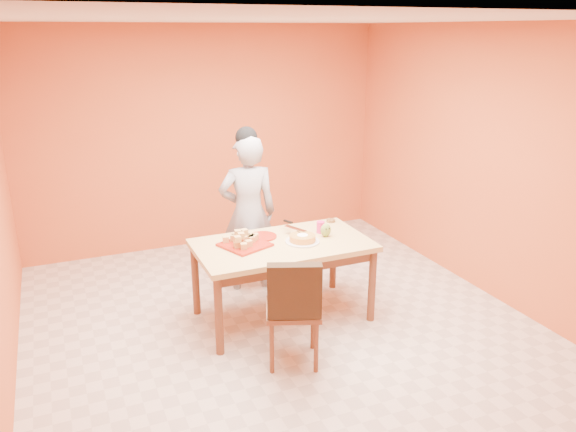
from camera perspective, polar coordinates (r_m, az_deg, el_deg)
name	(u,v)px	position (r m, az deg, el deg)	size (l,w,h in m)	color
floor	(285,330)	(5.26, -0.32, -11.53)	(5.00, 5.00, 0.00)	beige
ceiling	(284,19)	(4.55, -0.38, 19.36)	(5.00, 5.00, 0.00)	silver
wall_back	(206,138)	(7.04, -8.34, 7.82)	(4.50, 4.50, 0.00)	#C95B2E
wall_right	(493,165)	(5.95, 20.14, 4.92)	(5.00, 5.00, 0.00)	#C95B2E
dining_table	(283,252)	(5.20, -0.56, -3.70)	(1.60, 0.90, 0.76)	tan
dining_chair	(294,308)	(4.58, 0.64, -9.29)	(0.58, 0.64, 0.96)	brown
pastry_pile	(245,238)	(5.08, -4.42, -2.24)	(0.34, 0.34, 0.11)	tan
person	(248,213)	(5.80, -4.07, 0.26)	(0.60, 0.39, 1.64)	gray
pastry_platter	(245,245)	(5.10, -4.40, -2.94)	(0.38, 0.38, 0.02)	#9A1A0E
red_dinner_plate	(263,236)	(5.31, -2.57, -2.08)	(0.26, 0.26, 0.02)	#9A1A0E
white_cake_plate	(302,241)	(5.18, 1.48, -2.60)	(0.32, 0.32, 0.01)	silver
sponge_cake	(303,238)	(5.17, 1.49, -2.26)	(0.24, 0.24, 0.06)	gold
cake_server	(296,228)	(5.31, 0.78, -1.27)	(0.05, 0.25, 0.01)	silver
egg_ornament	(326,230)	(5.31, 3.86, -1.44)	(0.10, 0.08, 0.13)	olive
magenta_glass	(321,227)	(5.41, 3.32, -1.14)	(0.08, 0.08, 0.11)	#D6206B
checker_tin	(331,221)	(5.73, 4.37, -0.47)	(0.09, 0.09, 0.03)	#381C0F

